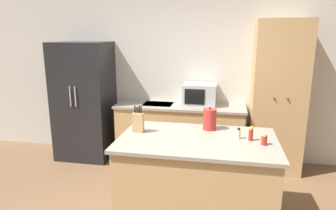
{
  "coord_description": "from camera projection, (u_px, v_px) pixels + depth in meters",
  "views": [
    {
      "loc": [
        0.67,
        -2.32,
        1.97
      ],
      "look_at": [
        -0.04,
        1.4,
        1.05
      ],
      "focal_mm": 32.0,
      "sensor_mm": 36.0,
      "label": 1
    }
  ],
  "objects": [
    {
      "name": "wall_back",
      "position": [
        182.0,
        76.0,
        4.71
      ],
      "size": [
        7.2,
        0.06,
        2.6
      ],
      "color": "beige",
      "rests_on": "ground_plane"
    },
    {
      "name": "refrigerator",
      "position": [
        84.0,
        101.0,
        4.73
      ],
      "size": [
        0.83,
        0.7,
        1.83
      ],
      "color": "black",
      "rests_on": "ground_plane"
    },
    {
      "name": "back_counter",
      "position": [
        180.0,
        133.0,
        4.6
      ],
      "size": [
        1.93,
        0.62,
        0.91
      ],
      "color": "tan",
      "rests_on": "ground_plane"
    },
    {
      "name": "pantry_cabinet",
      "position": [
        277.0,
        98.0,
        4.22
      ],
      "size": [
        0.71,
        0.57,
        2.15
      ],
      "color": "tan",
      "rests_on": "ground_plane"
    },
    {
      "name": "kitchen_island",
      "position": [
        196.0,
        180.0,
        3.13
      ],
      "size": [
        1.59,
        0.98,
        0.93
      ],
      "color": "tan",
      "rests_on": "ground_plane"
    },
    {
      "name": "microwave",
      "position": [
        200.0,
        94.0,
        4.47
      ],
      "size": [
        0.48,
        0.4,
        0.32
      ],
      "color": "#B2B5B7",
      "rests_on": "back_counter"
    },
    {
      "name": "knife_block",
      "position": [
        138.0,
        122.0,
        3.19
      ],
      "size": [
        0.11,
        0.07,
        0.29
      ],
      "color": "tan",
      "rests_on": "kitchen_island"
    },
    {
      "name": "spice_bottle_tall_dark",
      "position": [
        239.0,
        134.0,
        3.0
      ],
      "size": [
        0.04,
        0.04,
        0.11
      ],
      "color": "beige",
      "rests_on": "kitchen_island"
    },
    {
      "name": "spice_bottle_short_red",
      "position": [
        251.0,
        134.0,
        2.94
      ],
      "size": [
        0.04,
        0.04,
        0.14
      ],
      "color": "#B2281E",
      "rests_on": "kitchen_island"
    },
    {
      "name": "spice_bottle_amber_oil",
      "position": [
        264.0,
        140.0,
        2.83
      ],
      "size": [
        0.05,
        0.05,
        0.11
      ],
      "color": "#B2281E",
      "rests_on": "kitchen_island"
    },
    {
      "name": "kettle",
      "position": [
        210.0,
        119.0,
        3.27
      ],
      "size": [
        0.14,
        0.14,
        0.25
      ],
      "color": "#B72D28",
      "rests_on": "kitchen_island"
    }
  ]
}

